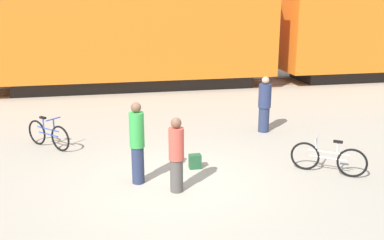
{
  "coord_description": "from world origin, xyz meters",
  "views": [
    {
      "loc": [
        -1.42,
        -9.01,
        4.02
      ],
      "look_at": [
        0.62,
        1.09,
        1.1
      ],
      "focal_mm": 42.0,
      "sensor_mm": 36.0,
      "label": 1
    }
  ],
  "objects_px": {
    "freight_train": "(133,21)",
    "backpack": "(195,161)",
    "bicycle_blue": "(48,135)",
    "bicycle_silver": "(328,159)",
    "person_in_green": "(137,143)",
    "person_in_navy": "(264,105)",
    "person_in_red": "(176,155)"
  },
  "relations": [
    {
      "from": "person_in_red",
      "to": "person_in_navy",
      "type": "xyz_separation_m",
      "value": [
        3.26,
        3.66,
        0.02
      ]
    },
    {
      "from": "freight_train",
      "to": "bicycle_silver",
      "type": "height_order",
      "value": "freight_train"
    },
    {
      "from": "backpack",
      "to": "bicycle_silver",
      "type": "bearing_deg",
      "value": -17.2
    },
    {
      "from": "bicycle_blue",
      "to": "person_in_red",
      "type": "bearing_deg",
      "value": -49.45
    },
    {
      "from": "freight_train",
      "to": "bicycle_blue",
      "type": "distance_m",
      "value": 8.55
    },
    {
      "from": "person_in_green",
      "to": "backpack",
      "type": "relative_size",
      "value": 5.35
    },
    {
      "from": "bicycle_blue",
      "to": "person_in_green",
      "type": "relative_size",
      "value": 0.67
    },
    {
      "from": "person_in_navy",
      "to": "bicycle_silver",
      "type": "bearing_deg",
      "value": -140.93
    },
    {
      "from": "person_in_red",
      "to": "freight_train",
      "type": "bearing_deg",
      "value": 22.27
    },
    {
      "from": "freight_train",
      "to": "person_in_red",
      "type": "bearing_deg",
      "value": -90.08
    },
    {
      "from": "bicycle_silver",
      "to": "person_in_green",
      "type": "relative_size",
      "value": 0.78
    },
    {
      "from": "person_in_navy",
      "to": "bicycle_blue",
      "type": "bearing_deg",
      "value": 126.11
    },
    {
      "from": "person_in_red",
      "to": "person_in_navy",
      "type": "bearing_deg",
      "value": -19.38
    },
    {
      "from": "freight_train",
      "to": "bicycle_blue",
      "type": "xyz_separation_m",
      "value": [
        -2.93,
        -7.63,
        -2.53
      ]
    },
    {
      "from": "freight_train",
      "to": "backpack",
      "type": "distance_m",
      "value": 10.24
    },
    {
      "from": "person_in_green",
      "to": "backpack",
      "type": "xyz_separation_m",
      "value": [
        1.39,
        0.58,
        -0.75
      ]
    },
    {
      "from": "bicycle_blue",
      "to": "bicycle_silver",
      "type": "relative_size",
      "value": 0.86
    },
    {
      "from": "person_in_green",
      "to": "bicycle_silver",
      "type": "bearing_deg",
      "value": 55.28
    },
    {
      "from": "freight_train",
      "to": "person_in_green",
      "type": "distance_m",
      "value": 10.64
    },
    {
      "from": "bicycle_silver",
      "to": "person_in_navy",
      "type": "xyz_separation_m",
      "value": [
        -0.31,
        3.38,
        0.47
      ]
    },
    {
      "from": "person_in_navy",
      "to": "backpack",
      "type": "distance_m",
      "value": 3.66
    },
    {
      "from": "person_in_red",
      "to": "backpack",
      "type": "bearing_deg",
      "value": -6.05
    },
    {
      "from": "person_in_red",
      "to": "person_in_navy",
      "type": "relative_size",
      "value": 0.96
    },
    {
      "from": "bicycle_silver",
      "to": "backpack",
      "type": "distance_m",
      "value": 3.08
    },
    {
      "from": "bicycle_silver",
      "to": "person_in_green",
      "type": "height_order",
      "value": "person_in_green"
    },
    {
      "from": "freight_train",
      "to": "person_in_green",
      "type": "bearing_deg",
      "value": -94.21
    },
    {
      "from": "bicycle_blue",
      "to": "person_in_red",
      "type": "height_order",
      "value": "person_in_red"
    },
    {
      "from": "freight_train",
      "to": "backpack",
      "type": "relative_size",
      "value": 110.49
    },
    {
      "from": "bicycle_blue",
      "to": "person_in_navy",
      "type": "distance_m",
      "value": 6.2
    },
    {
      "from": "bicycle_blue",
      "to": "person_in_red",
      "type": "relative_size",
      "value": 0.76
    },
    {
      "from": "person_in_navy",
      "to": "person_in_green",
      "type": "bearing_deg",
      "value": 161.06
    },
    {
      "from": "bicycle_blue",
      "to": "person_in_green",
      "type": "distance_m",
      "value": 3.58
    }
  ]
}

